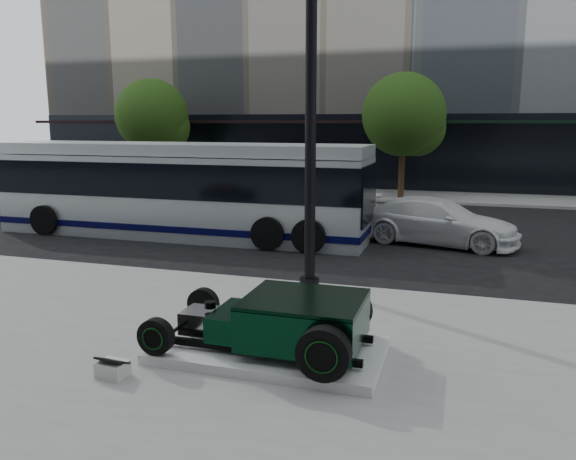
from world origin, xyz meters
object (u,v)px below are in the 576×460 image
(transit_bus, at_px, (181,189))
(white_sedan, at_px, (438,221))
(lamppost, at_px, (311,121))
(hot_rod, at_px, (290,321))

(transit_bus, relative_size, white_sedan, 2.58)
(lamppost, bearing_deg, white_sedan, 67.82)
(hot_rod, distance_m, white_sedan, 9.62)
(lamppost, relative_size, white_sedan, 1.61)
(white_sedan, bearing_deg, lamppost, 169.93)
(hot_rod, xyz_separation_m, white_sedan, (1.69, 9.47, -0.02))
(transit_bus, bearing_deg, hot_rod, -53.58)
(hot_rod, distance_m, transit_bus, 10.52)
(hot_rod, relative_size, lamppost, 0.43)
(lamppost, distance_m, white_sedan, 6.93)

